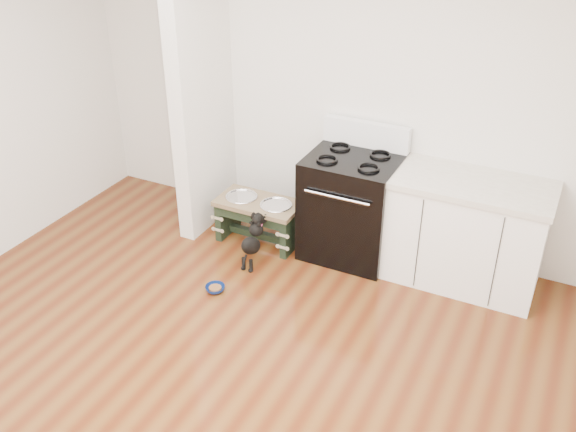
% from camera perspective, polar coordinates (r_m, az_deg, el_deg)
% --- Properties ---
extents(ground, '(5.00, 5.00, 0.00)m').
position_cam_1_polar(ground, '(4.39, -8.68, -16.27)').
color(ground, '#4F200E').
rests_on(ground, ground).
extents(room_shell, '(5.00, 5.00, 5.00)m').
position_cam_1_polar(room_shell, '(3.42, -10.73, 2.88)').
color(room_shell, silver).
rests_on(room_shell, ground).
extents(partition_wall, '(0.15, 0.80, 2.70)m').
position_cam_1_polar(partition_wall, '(5.74, -7.74, 11.47)').
color(partition_wall, silver).
rests_on(partition_wall, ground).
extents(oven_range, '(0.76, 0.69, 1.14)m').
position_cam_1_polar(oven_range, '(5.54, 5.66, 1.00)').
color(oven_range, black).
rests_on(oven_range, ground).
extents(cabinet_run, '(1.24, 0.64, 0.91)m').
position_cam_1_polar(cabinet_run, '(5.36, 15.52, -1.44)').
color(cabinet_run, white).
rests_on(cabinet_run, ground).
extents(dog_feeder, '(0.75, 0.40, 0.43)m').
position_cam_1_polar(dog_feeder, '(5.76, -2.64, 0.26)').
color(dog_feeder, black).
rests_on(dog_feeder, ground).
extents(puppy, '(0.13, 0.39, 0.46)m').
position_cam_1_polar(puppy, '(5.47, -3.13, -2.05)').
color(puppy, black).
rests_on(puppy, ground).
extents(floor_bowl, '(0.18, 0.18, 0.05)m').
position_cam_1_polar(floor_bowl, '(5.29, -6.49, -6.43)').
color(floor_bowl, navy).
rests_on(floor_bowl, ground).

